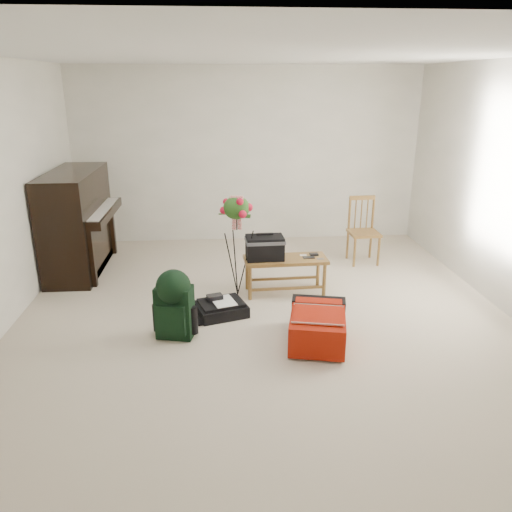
{
  "coord_description": "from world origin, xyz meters",
  "views": [
    {
      "loc": [
        -0.44,
        -4.54,
        2.27
      ],
      "look_at": [
        -0.06,
        0.35,
        0.55
      ],
      "focal_mm": 35.0,
      "sensor_mm": 36.0,
      "label": 1
    }
  ],
  "objects": [
    {
      "name": "red_suitcase",
      "position": [
        0.44,
        -0.47,
        0.16
      ],
      "size": [
        0.63,
        0.82,
        0.31
      ],
      "rotation": [
        0.0,
        0.0,
        -0.22
      ],
      "color": "#AE1B07",
      "rests_on": "floor"
    },
    {
      "name": "bench",
      "position": [
        0.13,
        0.65,
        0.5
      ],
      "size": [
        0.94,
        0.41,
        0.71
      ],
      "rotation": [
        0.0,
        0.0,
        0.04
      ],
      "color": "brown",
      "rests_on": "floor"
    },
    {
      "name": "wall_back",
      "position": [
        0.0,
        2.75,
        1.25
      ],
      "size": [
        5.0,
        0.04,
        2.5
      ],
      "primitive_type": "cube",
      "color": "beige",
      "rests_on": "floor"
    },
    {
      "name": "dining_chair",
      "position": [
        1.45,
        1.61,
        0.42
      ],
      "size": [
        0.39,
        0.39,
        0.86
      ],
      "rotation": [
        0.0,
        0.0,
        0.03
      ],
      "color": "brown",
      "rests_on": "floor"
    },
    {
      "name": "piano",
      "position": [
        -2.19,
        1.6,
        0.6
      ],
      "size": [
        0.71,
        1.5,
        1.25
      ],
      "color": "black",
      "rests_on": "floor"
    },
    {
      "name": "black_duffel",
      "position": [
        -0.44,
        0.13,
        0.07
      ],
      "size": [
        0.58,
        0.52,
        0.2
      ],
      "rotation": [
        0.0,
        0.0,
        0.31
      ],
      "color": "black",
      "rests_on": "floor"
    },
    {
      "name": "flower_stand",
      "position": [
        -0.25,
        0.63,
        0.57
      ],
      "size": [
        0.46,
        0.46,
        1.16
      ],
      "rotation": [
        0.0,
        0.0,
        -0.3
      ],
      "color": "black",
      "rests_on": "floor"
    },
    {
      "name": "green_backpack",
      "position": [
        -0.87,
        -0.31,
        0.37
      ],
      "size": [
        0.37,
        0.34,
        0.66
      ],
      "rotation": [
        0.0,
        0.0,
        -0.23
      ],
      "color": "black",
      "rests_on": "floor"
    },
    {
      "name": "ceiling",
      "position": [
        0.0,
        0.0,
        2.5
      ],
      "size": [
        5.0,
        5.5,
        0.01
      ],
      "primitive_type": "cube",
      "color": "white",
      "rests_on": "wall_back"
    },
    {
      "name": "floor",
      "position": [
        0.0,
        0.0,
        0.0
      ],
      "size": [
        5.0,
        5.5,
        0.01
      ],
      "primitive_type": "cube",
      "color": "beige",
      "rests_on": "ground"
    }
  ]
}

